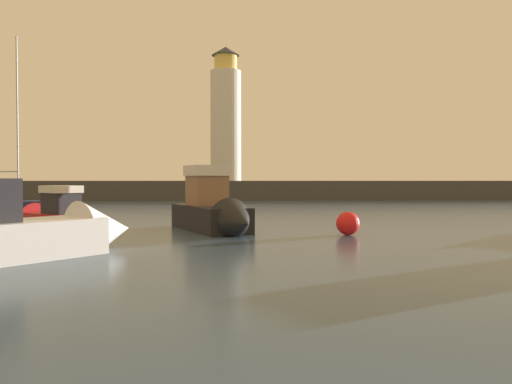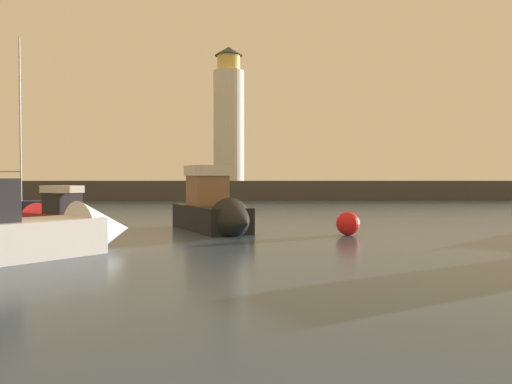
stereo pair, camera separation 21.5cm
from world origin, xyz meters
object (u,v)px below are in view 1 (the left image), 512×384
Objects in this scene: motorboat_0 at (216,211)px; mooring_buoy at (348,223)px; motorboat_3 at (39,232)px; sailboat_moored at (7,207)px; lighthouse at (226,118)px; motorboat_1 at (47,217)px.

motorboat_0 is 6.23m from mooring_buoy.
motorboat_3 is 20.62m from sailboat_moored.
lighthouse reaches higher than motorboat_1.
mooring_buoy is at bearing -81.28° from lighthouse.
motorboat_3 is (-5.68, -43.38, -9.34)m from lighthouse.
motorboat_1 is at bearing 170.51° from mooring_buoy.
lighthouse is 1.32× the size of sailboat_moored.
motorboat_0 is at bearing 163.73° from mooring_buoy.
lighthouse is at bearing 82.54° from motorboat_3.
sailboat_moored reaches higher than mooring_buoy.
mooring_buoy is (20.84, -12.97, -0.06)m from sailboat_moored.
motorboat_3 is at bearing -63.09° from sailboat_moored.
lighthouse is 15.48× the size of mooring_buoy.
sailboat_moored is (-15.01, -24.99, -9.55)m from lighthouse.
motorboat_3 is at bearing -71.27° from motorboat_1.
motorboat_0 is at bearing -90.22° from lighthouse.
sailboat_moored is at bearing 142.94° from motorboat_0.
sailboat_moored reaches higher than motorboat_1.
sailboat_moored is at bearing 122.25° from motorboat_1.
motorboat_0 reaches higher than mooring_buoy.
sailboat_moored is at bearing 116.91° from motorboat_3.
sailboat_moored is at bearing 148.09° from mooring_buoy.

